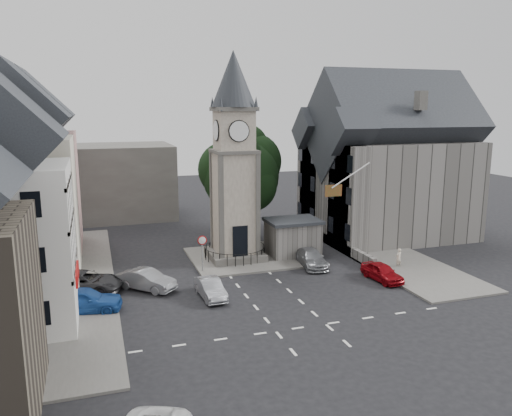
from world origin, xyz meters
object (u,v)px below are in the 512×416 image
object	(u,v)px
car_east_red	(382,272)
pedestrian	(398,258)
car_west_blue	(83,300)
stone_shelter	(293,237)
clock_tower	(234,159)

from	to	relation	value
car_east_red	pedestrian	xyz separation A→B (m)	(2.75, 2.11, 0.15)
car_west_blue	pedestrian	xyz separation A→B (m)	(22.75, 1.47, -0.01)
stone_shelter	car_east_red	xyz separation A→B (m)	(3.70, -7.61, -0.93)
car_east_red	pedestrian	world-z (taller)	pedestrian
stone_shelter	pedestrian	distance (m)	8.51
car_east_red	car_west_blue	bearing A→B (deg)	172.49
car_east_red	clock_tower	bearing A→B (deg)	130.69
car_west_blue	stone_shelter	bearing A→B (deg)	-56.16
pedestrian	clock_tower	bearing A→B (deg)	-44.02
clock_tower	car_east_red	bearing A→B (deg)	-43.62
clock_tower	car_east_red	xyz separation A→B (m)	(8.50, -8.10, -7.50)
clock_tower	pedestrian	bearing A→B (deg)	-28.04
clock_tower	stone_shelter	size ratio (longest dim) A/B	3.78
pedestrian	car_east_red	bearing A→B (deg)	21.55
car_west_blue	car_east_red	bearing A→B (deg)	-81.15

